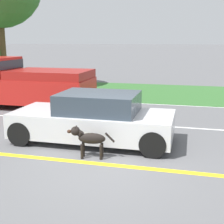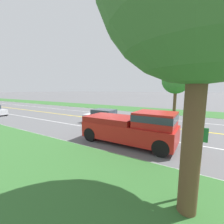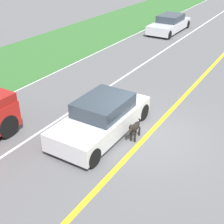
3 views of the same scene
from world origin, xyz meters
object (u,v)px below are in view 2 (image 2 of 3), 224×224
(roadside_tree_left_near, at_px, (176,80))
(street_sign, at_px, (193,153))
(dog, at_px, (110,116))
(pickup_truck, at_px, (132,127))
(ego_car, at_px, (105,117))

(roadside_tree_left_near, bearing_deg, street_sign, 10.16)
(dog, bearing_deg, pickup_truck, 36.03)
(roadside_tree_left_near, distance_m, street_sign, 19.42)
(pickup_truck, bearing_deg, dog, -136.62)
(ego_car, relative_size, street_sign, 1.92)
(ego_car, relative_size, pickup_truck, 0.78)
(ego_car, distance_m, street_sign, 10.46)
(street_sign, bearing_deg, dog, -135.89)
(dog, relative_size, street_sign, 0.50)
(ego_car, bearing_deg, roadside_tree_left_near, 159.83)
(pickup_truck, distance_m, roadside_tree_left_near, 15.94)
(ego_car, distance_m, pickup_truck, 5.74)
(dog, bearing_deg, street_sign, 36.75)
(ego_car, distance_m, dog, 1.25)
(pickup_truck, bearing_deg, roadside_tree_left_near, -179.86)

